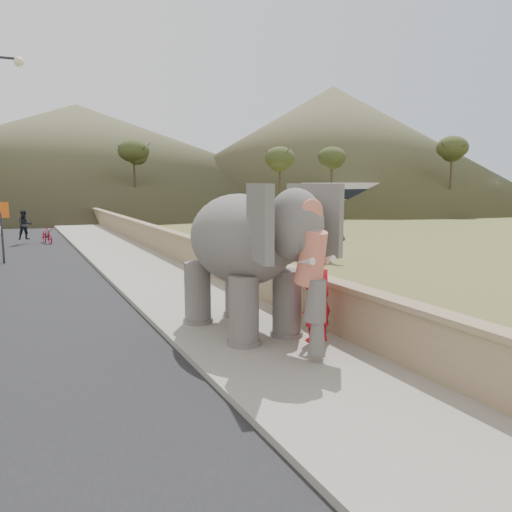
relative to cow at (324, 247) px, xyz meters
The scene contains 13 objects.
ground 12.19m from the cow, 123.94° to the right, with size 160.00×160.00×0.00m, color olive.
walkway 6.82m from the cow, behind, with size 3.00×120.00×0.15m, color #9E9687.
parapet 5.15m from the cow, behind, with size 0.30×120.00×1.10m, color tan.
signboard 12.51m from the cow, 154.95° to the left, with size 0.60×0.08×2.40m.
cow is the anchor object (origin of this frame).
distant_car 27.12m from the cow, 59.41° to the left, with size 1.70×4.23×1.44m, color #ADAEB4.
bus_white 28.64m from the cow, 50.41° to the left, with size 2.50×11.00×3.10m, color silver.
bus_orange 34.58m from the cow, 43.15° to the left, with size 2.50×11.00×3.10m, color orange.
hill_right 51.60m from the cow, 55.12° to the left, with size 56.00×56.00×16.00m, color brown.
hill_far 60.27m from the cow, 91.72° to the left, with size 80.00×80.00×14.00m, color brown.
elephant_and_man 9.87m from the cow, 133.62° to the right, with size 2.59×4.30×2.93m.
motorcyclist 15.15m from the cow, 130.10° to the left, with size 1.88×1.75×1.77m.
trees 20.07m from the cow, 109.86° to the left, with size 47.38×43.64×9.85m.
Camera 1 is at (-4.13, -6.14, 3.16)m, focal length 35.00 mm.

